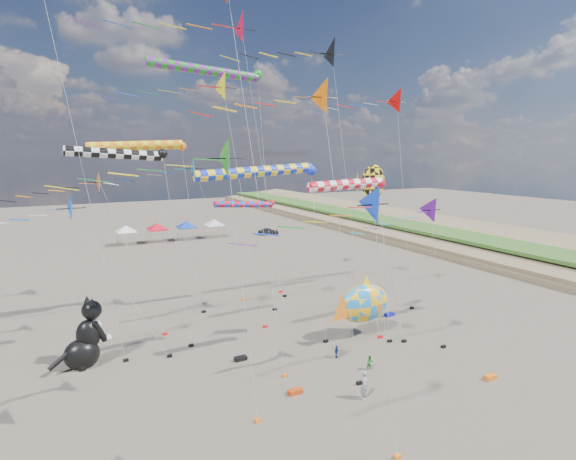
# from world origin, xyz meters

# --- Properties ---
(ground) EXTENTS (260.00, 260.00, 0.00)m
(ground) POSITION_xyz_m (0.00, 0.00, 0.00)
(ground) COLOR brown
(ground) RESTS_ON ground
(delta_kite_0) EXTENTS (17.72, 3.17, 27.96)m
(delta_kite_0) POSITION_xyz_m (-0.09, 25.55, 26.13)
(delta_kite_0) COLOR red
(delta_kite_0) RESTS_ON ground
(delta_kite_2) EXTENTS (9.14, 1.80, 13.66)m
(delta_kite_2) POSITION_xyz_m (-12.59, 19.73, 12.38)
(delta_kite_2) COLOR orange
(delta_kite_2) RESTS_ON ground
(delta_kite_3) EXTENTS (11.00, 2.06, 14.63)m
(delta_kite_3) POSITION_xyz_m (-4.10, 25.13, 13.26)
(delta_kite_3) COLOR #10A6CB
(delta_kite_3) RESTS_ON ground
(delta_kite_4) EXTENTS (11.68, 2.39, 20.64)m
(delta_kite_4) POSITION_xyz_m (10.05, 15.03, 19.15)
(delta_kite_4) COLOR #C50907
(delta_kite_4) RESTS_ON ground
(delta_kite_5) EXTENTS (12.18, 2.88, 24.95)m
(delta_kite_5) POSITION_xyz_m (6.35, 17.17, 23.28)
(delta_kite_5) COLOR black
(delta_kite_5) RESTS_ON ground
(delta_kite_6) EXTENTS (10.62, 1.99, 12.38)m
(delta_kite_6) POSITION_xyz_m (-14.48, 15.41, 11.06)
(delta_kite_6) COLOR blue
(delta_kite_6) RESTS_ON ground
(delta_kite_7) EXTENTS (8.67, 1.72, 13.76)m
(delta_kite_7) POSITION_xyz_m (-5.82, -1.09, 12.51)
(delta_kite_7) COLOR blue
(delta_kite_7) RESTS_ON ground
(delta_kite_8) EXTENTS (9.01, 1.92, 12.09)m
(delta_kite_8) POSITION_xyz_m (6.14, 7.18, 10.80)
(delta_kite_8) COLOR #5B1287
(delta_kite_8) RESTS_ON ground
(delta_kite_9) EXTENTS (11.44, 2.34, 21.00)m
(delta_kite_9) POSITION_xyz_m (-4.60, 17.34, 19.53)
(delta_kite_9) COLOR yellow
(delta_kite_9) RESTS_ON ground
(delta_kite_10) EXTENTS (9.79, 2.14, 19.01)m
(delta_kite_10) POSITION_xyz_m (-2.89, 5.65, 17.63)
(delta_kite_10) COLOR orange
(delta_kite_10) RESTS_ON ground
(delta_kite_11) EXTENTS (9.63, 2.28, 15.87)m
(delta_kite_11) POSITION_xyz_m (-9.79, 4.92, 14.45)
(delta_kite_11) COLOR #18981F
(delta_kite_11) RESTS_ON ground
(windsock_0) EXTENTS (7.59, 0.65, 10.34)m
(windsock_0) POSITION_xyz_m (0.59, 24.07, 9.94)
(windsock_0) COLOR red
(windsock_0) RESTS_ON ground
(windsock_1) EXTENTS (7.74, 0.77, 13.10)m
(windsock_1) POSITION_xyz_m (2.74, 9.95, 12.64)
(windsock_1) COLOR red
(windsock_1) RESTS_ON ground
(windsock_2) EXTENTS (8.04, 0.70, 15.22)m
(windsock_2) POSITION_xyz_m (-11.74, 16.48, 14.76)
(windsock_2) COLOR black
(windsock_2) RESTS_ON ground
(windsock_3) EXTENTS (10.46, 0.77, 14.04)m
(windsock_3) POSITION_xyz_m (-3.15, 12.28, 13.59)
(windsock_3) COLOR #142CCB
(windsock_3) RESTS_ON ground
(windsock_4) EXTENTS (9.36, 0.83, 15.93)m
(windsock_4) POSITION_xyz_m (-9.20, 23.41, 15.46)
(windsock_4) COLOR orange
(windsock_4) RESTS_ON ground
(windsock_5) EXTENTS (11.09, 0.82, 22.01)m
(windsock_5) POSITION_xyz_m (-3.81, 20.86, 21.52)
(windsock_5) COLOR #198E1E
(windsock_5) RESTS_ON ground
(angelfish_kite) EXTENTS (3.74, 3.02, 14.03)m
(angelfish_kite) POSITION_xyz_m (5.68, 11.39, 12.61)
(angelfish_kite) COLOR yellow
(angelfish_kite) RESTS_ON ground
(cat_inflatable) EXTENTS (4.06, 2.95, 4.94)m
(cat_inflatable) POSITION_xyz_m (-14.87, 16.81, 2.47)
(cat_inflatable) COLOR black
(cat_inflatable) RESTS_ON ground
(fish_inflatable) EXTENTS (6.36, 2.93, 5.21)m
(fish_inflatable) POSITION_xyz_m (5.70, 11.95, 2.81)
(fish_inflatable) COLOR #1685DA
(fish_inflatable) RESTS_ON ground
(person_adult) EXTENTS (0.78, 0.76, 1.81)m
(person_adult) POSITION_xyz_m (-0.03, 4.15, 0.90)
(person_adult) COLOR #93939D
(person_adult) RESTS_ON ground
(child_green) EXTENTS (0.54, 0.43, 1.06)m
(child_green) POSITION_xyz_m (2.59, 6.96, 0.53)
(child_green) COLOR #288D2B
(child_green) RESTS_ON ground
(child_blue) EXTENTS (0.59, 0.50, 0.95)m
(child_blue) POSITION_xyz_m (1.55, 9.60, 0.48)
(child_blue) COLOR #1B3897
(child_blue) RESTS_ON ground
(kite_bag_0) EXTENTS (0.90, 0.44, 0.30)m
(kite_bag_0) POSITION_xyz_m (10.70, 14.52, 0.15)
(kite_bag_0) COLOR #131ABE
(kite_bag_0) RESTS_ON ground
(kite_bag_1) EXTENTS (0.90, 0.44, 0.30)m
(kite_bag_1) POSITION_xyz_m (-3.57, 6.57, 0.15)
(kite_bag_1) COLOR #C0370D
(kite_bag_1) RESTS_ON ground
(kite_bag_2) EXTENTS (0.90, 0.44, 0.30)m
(kite_bag_2) POSITION_xyz_m (8.88, 2.14, 0.15)
(kite_bag_2) COLOR orange
(kite_bag_2) RESTS_ON ground
(kite_bag_3) EXTENTS (0.90, 0.44, 0.30)m
(kite_bag_3) POSITION_xyz_m (-4.89, 12.48, 0.15)
(kite_bag_3) COLOR black
(kite_bag_3) RESTS_ON ground
(tent_row) EXTENTS (19.20, 4.20, 3.80)m
(tent_row) POSITION_xyz_m (1.50, 60.00, 3.15)
(tent_row) COLOR white
(tent_row) RESTS_ON ground
(parked_car) EXTENTS (3.90, 1.86, 1.29)m
(parked_car) POSITION_xyz_m (18.74, 58.00, 0.64)
(parked_car) COLOR #26262D
(parked_car) RESTS_ON ground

